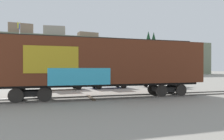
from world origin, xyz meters
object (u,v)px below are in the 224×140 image
object	(u,v)px
flagpole	(19,46)
freight_car	(105,63)
parked_car_white	(61,81)
parked_car_black	(161,79)
parked_car_blue	(108,80)

from	to	relation	value
flagpole	freight_car	bearing A→B (deg)	-62.14
parked_car_white	parked_car_black	xyz separation A→B (m)	(11.44, -0.41, 0.03)
freight_car	parked_car_black	bearing A→B (deg)	36.03
parked_car_blue	parked_car_black	distance (m)	6.45
parked_car_black	freight_car	bearing A→B (deg)	-143.97
flagpole	parked_car_white	size ratio (longest dim) A/B	1.69
flagpole	parked_car_white	bearing A→B (deg)	-53.24
parked_car_blue	parked_car_white	bearing A→B (deg)	179.02
freight_car	flagpole	xyz separation A→B (m)	(-6.71, 12.70, 2.26)
parked_car_blue	freight_car	bearing A→B (deg)	-110.53
flagpole	parked_car_white	xyz separation A→B (m)	(4.29, -5.74, -3.95)
flagpole	parked_car_blue	size ratio (longest dim) A/B	1.86
parked_car_white	parked_car_blue	xyz separation A→B (m)	(5.00, -0.09, 0.06)
parked_car_white	parked_car_black	world-z (taller)	parked_car_black
freight_car	parked_car_blue	world-z (taller)	freight_car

